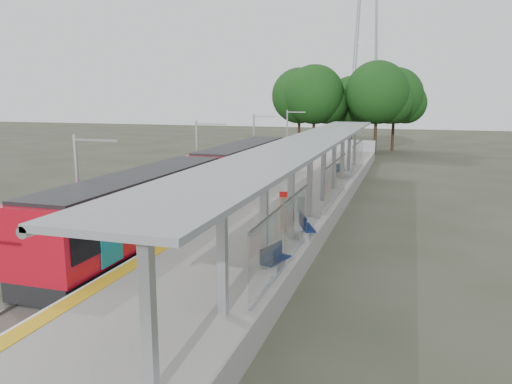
% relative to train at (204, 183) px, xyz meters
% --- Properties ---
extents(ground, '(200.00, 200.00, 0.00)m').
position_rel_train_xyz_m(ground, '(4.50, -15.84, -2.05)').
color(ground, '#474438').
rests_on(ground, ground).
extents(trackbed, '(3.00, 70.00, 0.24)m').
position_rel_train_xyz_m(trackbed, '(-0.00, 4.16, -1.93)').
color(trackbed, '#59544C').
rests_on(trackbed, ground).
extents(platform, '(6.00, 50.00, 1.00)m').
position_rel_train_xyz_m(platform, '(4.50, 4.16, -1.55)').
color(platform, gray).
rests_on(platform, ground).
extents(tactile_strip, '(0.60, 50.00, 0.02)m').
position_rel_train_xyz_m(tactile_strip, '(1.95, 4.16, -1.04)').
color(tactile_strip, gold).
rests_on(tactile_strip, platform).
extents(end_fence, '(6.00, 0.10, 1.20)m').
position_rel_train_xyz_m(end_fence, '(4.50, 29.11, -0.45)').
color(end_fence, '#9EA0A5').
rests_on(end_fence, platform).
extents(train, '(2.74, 27.60, 3.62)m').
position_rel_train_xyz_m(train, '(0.00, 0.00, 0.00)').
color(train, black).
rests_on(train, ground).
extents(canopy, '(3.27, 38.00, 3.66)m').
position_rel_train_xyz_m(canopy, '(6.11, 0.35, 2.15)').
color(canopy, '#9EA0A5').
rests_on(canopy, platform).
extents(pylon, '(8.00, 4.00, 38.00)m').
position_rel_train_xyz_m(pylon, '(3.50, 57.16, 16.95)').
color(pylon, '#9EA0A5').
rests_on(pylon, ground).
extents(tree_cluster, '(18.61, 11.95, 11.01)m').
position_rel_train_xyz_m(tree_cluster, '(3.36, 37.16, 4.90)').
color(tree_cluster, '#382316').
rests_on(tree_cluster, ground).
extents(catenary_masts, '(2.08, 48.16, 5.40)m').
position_rel_train_xyz_m(catenary_masts, '(-1.72, 3.16, 0.86)').
color(catenary_masts, '#9EA0A5').
rests_on(catenary_masts, ground).
extents(bench_near, '(0.79, 1.44, 0.94)m').
position_rel_train_xyz_m(bench_near, '(6.95, -10.15, -0.56)').
color(bench_near, '#0F1D4C').
rests_on(bench_near, platform).
extents(bench_mid, '(1.01, 1.53, 1.01)m').
position_rel_train_xyz_m(bench_mid, '(7.11, -5.72, -0.52)').
color(bench_mid, '#0F1D4C').
rests_on(bench_mid, platform).
extents(bench_far, '(0.80, 1.41, 0.92)m').
position_rel_train_xyz_m(bench_far, '(6.10, 11.24, -0.57)').
color(bench_far, '#0F1D4C').
rests_on(bench_far, platform).
extents(info_pillar_near, '(0.40, 0.40, 1.79)m').
position_rel_train_xyz_m(info_pillar_near, '(5.95, -4.99, -0.27)').
color(info_pillar_near, beige).
rests_on(info_pillar_near, platform).
extents(info_pillar_far, '(0.37, 0.37, 1.66)m').
position_rel_train_xyz_m(info_pillar_far, '(5.58, 7.77, -0.33)').
color(info_pillar_far, beige).
rests_on(info_pillar_far, platform).
extents(litter_bin, '(0.52, 0.52, 0.82)m').
position_rel_train_xyz_m(litter_bin, '(5.89, -0.95, -0.64)').
color(litter_bin, '#9EA0A5').
rests_on(litter_bin, platform).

